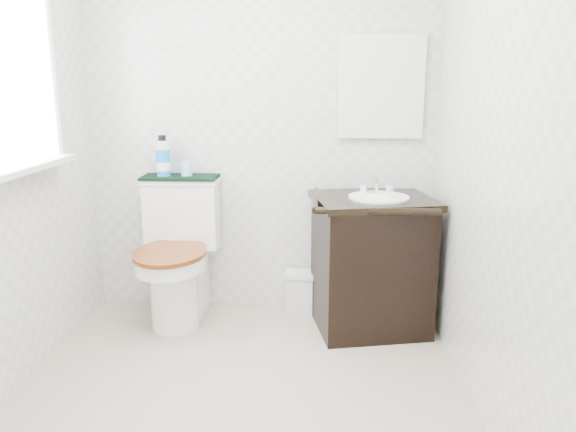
# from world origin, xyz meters

# --- Properties ---
(floor) EXTENTS (2.40, 2.40, 0.00)m
(floor) POSITION_xyz_m (0.00, 0.00, 0.00)
(floor) COLOR #ACA58B
(floor) RESTS_ON ground
(wall_back) EXTENTS (2.40, 0.00, 2.40)m
(wall_back) POSITION_xyz_m (0.00, 1.20, 1.20)
(wall_back) COLOR silver
(wall_back) RESTS_ON ground
(wall_front) EXTENTS (2.40, 0.00, 2.40)m
(wall_front) POSITION_xyz_m (0.00, -1.20, 1.20)
(wall_front) COLOR silver
(wall_front) RESTS_ON ground
(wall_right) EXTENTS (0.00, 2.40, 2.40)m
(wall_right) POSITION_xyz_m (1.10, 0.00, 1.20)
(wall_right) COLOR silver
(wall_right) RESTS_ON ground
(window) EXTENTS (0.02, 0.70, 0.90)m
(window) POSITION_xyz_m (-1.07, 0.25, 1.55)
(window) COLOR white
(window) RESTS_ON wall_left
(mirror) EXTENTS (0.50, 0.02, 0.60)m
(mirror) POSITION_xyz_m (0.74, 1.18, 1.45)
(mirror) COLOR silver
(mirror) RESTS_ON wall_back
(toilet) EXTENTS (0.48, 0.65, 0.89)m
(toilet) POSITION_xyz_m (-0.51, 0.96, 0.39)
(toilet) COLOR white
(toilet) RESTS_ON floor
(vanity) EXTENTS (0.78, 0.70, 0.92)m
(vanity) POSITION_xyz_m (0.69, 0.90, 0.43)
(vanity) COLOR black
(vanity) RESTS_ON floor
(trash_bin) EXTENTS (0.20, 0.17, 0.28)m
(trash_bin) POSITION_xyz_m (0.25, 1.10, 0.14)
(trash_bin) COLOR silver
(trash_bin) RESTS_ON floor
(towel) EXTENTS (0.47, 0.22, 0.02)m
(towel) POSITION_xyz_m (-0.51, 1.09, 0.90)
(towel) COLOR black
(towel) RESTS_ON toilet
(mouthwash_bottle) EXTENTS (0.09, 0.09, 0.25)m
(mouthwash_bottle) POSITION_xyz_m (-0.61, 1.08, 1.02)
(mouthwash_bottle) COLOR blue
(mouthwash_bottle) RESTS_ON towel
(cup) EXTENTS (0.07, 0.07, 0.09)m
(cup) POSITION_xyz_m (-0.47, 1.10, 0.95)
(cup) COLOR #84BAD8
(cup) RESTS_ON towel
(soap_bar) EXTENTS (0.07, 0.05, 0.02)m
(soap_bar) POSITION_xyz_m (0.69, 1.00, 0.83)
(soap_bar) COLOR #186D77
(soap_bar) RESTS_ON vanity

